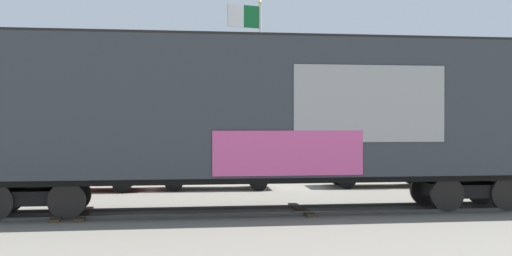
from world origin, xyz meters
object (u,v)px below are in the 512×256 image
(flagpole, at_px, (252,59))
(parked_car_tan, at_px, (379,163))
(parked_car_red, at_px, (75,165))
(freight_car, at_px, (261,111))
(parked_car_white, at_px, (214,165))

(flagpole, xyz_separation_m, parked_car_tan, (4.01, -5.19, -4.30))
(parked_car_red, distance_m, parked_car_tan, 10.99)
(flagpole, bearing_deg, freight_car, -97.21)
(flagpole, distance_m, parked_car_tan, 7.84)
(freight_car, xyz_separation_m, parked_car_white, (-0.67, 6.40, -1.82))
(parked_car_red, bearing_deg, parked_car_white, -1.16)
(parked_car_white, bearing_deg, parked_car_red, 178.84)
(flagpole, height_order, parked_car_tan, flagpole)
(freight_car, relative_size, flagpole, 2.27)
(flagpole, height_order, parked_car_white, flagpole)
(parked_car_tan, bearing_deg, flagpole, 127.66)
(flagpole, distance_m, parked_car_white, 7.10)
(parked_car_red, relative_size, parked_car_tan, 1.11)
(freight_car, height_order, flagpole, flagpole)
(parked_car_red, bearing_deg, parked_car_tan, -0.33)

